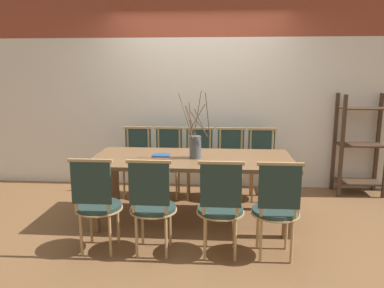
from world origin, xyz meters
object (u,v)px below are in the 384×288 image
object	(u,v)px
book_stack	(161,155)
chair_far_center	(199,161)
chair_near_center	(220,205)
shelving_rack	(360,145)
dining_table	(192,166)
vase_centerpiece	(195,146)

from	to	relation	value
book_stack	chair_far_center	bearing A→B (deg)	64.75
chair_near_center	shelving_rack	bearing A→B (deg)	45.80
chair_near_center	dining_table	bearing A→B (deg)	110.86
book_stack	shelving_rack	xyz separation A→B (m)	(2.56, 1.08, -0.06)
chair_near_center	chair_far_center	xyz separation A→B (m)	(-0.29, 1.67, 0.00)
chair_near_center	chair_far_center	bearing A→B (deg)	99.81
chair_far_center	vase_centerpiece	world-z (taller)	vase_centerpiece
vase_centerpiece	chair_far_center	bearing A→B (deg)	90.66
chair_far_center	shelving_rack	bearing A→B (deg)	-172.69
chair_near_center	chair_far_center	distance (m)	1.69
vase_centerpiece	book_stack	bearing A→B (deg)	169.50
dining_table	chair_far_center	size ratio (longest dim) A/B	2.38
dining_table	book_stack	xyz separation A→B (m)	(-0.35, 0.03, 0.10)
book_stack	chair_near_center	bearing A→B (deg)	-52.55
chair_near_center	book_stack	size ratio (longest dim) A/B	4.71
chair_near_center	book_stack	xyz separation A→B (m)	(-0.67, 0.87, 0.25)
vase_centerpiece	shelving_rack	world-z (taller)	vase_centerpiece
dining_table	vase_centerpiece	bearing A→B (deg)	-43.09
vase_centerpiece	shelving_rack	xyz separation A→B (m)	(2.17, 1.15, -0.19)
dining_table	chair_far_center	world-z (taller)	chair_far_center
chair_near_center	vase_centerpiece	xyz separation A→B (m)	(-0.28, 0.80, 0.38)
chair_far_center	shelving_rack	xyz separation A→B (m)	(2.18, 0.28, 0.19)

